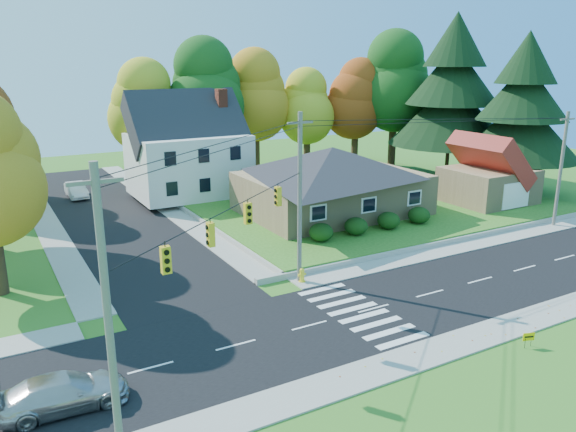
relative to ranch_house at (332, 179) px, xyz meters
name	(u,v)px	position (x,y,z in m)	size (l,w,h in m)	color
ground	(374,309)	(-8.00, -16.00, -3.27)	(120.00, 120.00, 0.00)	#3D7923
road_main	(374,309)	(-8.00, -16.00, -3.26)	(90.00, 8.00, 0.02)	black
road_cross	(109,215)	(-16.00, 10.00, -3.25)	(8.00, 44.00, 0.02)	black
sidewalk_north	(322,277)	(-8.00, -11.00, -3.23)	(90.00, 2.00, 0.08)	#9C9A90
sidewalk_south	(442,349)	(-8.00, -21.00, -3.23)	(90.00, 2.00, 0.08)	#9C9A90
lawn	(345,195)	(5.00, 5.00, -3.02)	(30.00, 30.00, 0.50)	#3D7923
ranch_house	(332,179)	(0.00, 0.00, 0.00)	(14.60, 10.60, 5.40)	tan
colonial_house	(188,151)	(-7.96, 12.00, 1.32)	(10.40, 8.40, 9.60)	silver
garage	(489,176)	(14.00, -4.01, -0.42)	(7.30, 6.30, 4.60)	tan
hedge_row	(373,223)	(-0.50, -6.20, -2.13)	(10.70, 1.70, 1.27)	#163A10
traffic_infrastructure	(359,210)	(-8.15, -14.65, 1.88)	(38.10, 10.66, 10.00)	#666059
tree_lot_0	(146,106)	(-10.00, 18.00, 5.04)	(6.72, 6.72, 12.51)	#3F2A19
tree_lot_1	(206,91)	(-4.00, 17.00, 6.35)	(7.84, 7.84, 14.60)	#3F2A19
tree_lot_2	(255,96)	(2.00, 18.00, 5.70)	(7.28, 7.28, 13.56)	#3F2A19
tree_lot_3	(307,106)	(8.00, 17.00, 4.39)	(6.16, 6.16, 11.47)	#3F2A19
tree_lot_4	(356,99)	(14.00, 16.00, 5.04)	(6.72, 6.72, 12.51)	#3F2A19
tree_lot_5	(395,82)	(18.00, 14.00, 7.00)	(8.40, 8.40, 15.64)	#3F2A19
conifer_east_a	(452,93)	(19.00, 6.00, 6.12)	(12.80, 12.80, 16.96)	#3F2A19
conifer_east_b	(522,109)	(20.00, -2.00, 5.01)	(11.20, 11.20, 14.84)	#3F2A19
silver_sedan	(64,392)	(-23.65, -17.27, -2.56)	(1.93, 4.74, 1.38)	#B2B2B2
white_car	(76,190)	(-17.27, 17.79, -2.52)	(1.53, 4.39, 1.45)	silver
fire_hydrant	(302,276)	(-9.45, -11.03, -2.83)	(0.51, 0.41, 0.92)	yellow
yard_sign	(529,337)	(-4.39, -22.78, -2.75)	(0.55, 0.22, 0.72)	black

